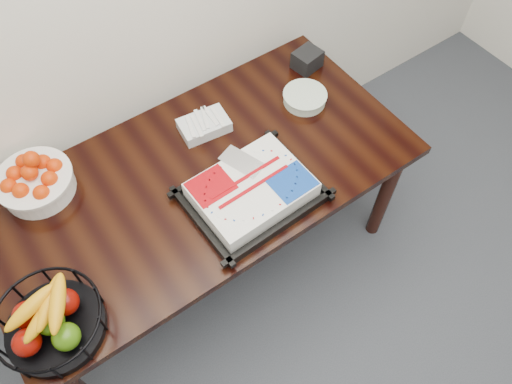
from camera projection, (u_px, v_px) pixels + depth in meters
table at (202, 187)px, 2.14m from camera, size 1.80×0.90×0.75m
cake_tray at (252, 191)px, 1.97m from camera, size 0.51×0.41×0.10m
tangerine_bowl at (33, 178)px, 1.96m from camera, size 0.31×0.31×0.19m
fruit_basket at (50, 321)px, 1.65m from camera, size 0.36×0.36×0.19m
plate_stack at (305, 98)px, 2.28m from camera, size 0.20×0.20×0.05m
fork_bag at (204, 125)px, 2.19m from camera, size 0.23×0.16×0.06m
napkin_box at (307, 60)px, 2.39m from camera, size 0.14×0.13×0.09m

